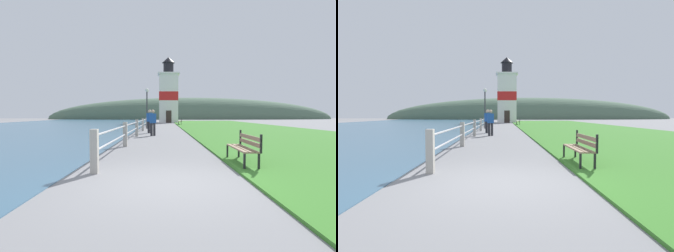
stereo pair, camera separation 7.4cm
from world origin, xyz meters
TOP-DOWN VIEW (x-y plane):
  - ground_plane at (0.00, 0.00)m, footprint 160.00×160.00m
  - grass_verge at (7.81, 19.23)m, footprint 12.00×57.69m
  - water_strip at (-14.31, 19.23)m, footprint 24.00×92.31m
  - seawall_railing at (-1.71, 16.85)m, footprint 0.18×31.87m
  - park_bench_near at (2.33, 2.09)m, footprint 0.48×1.86m
  - park_bench_midway at (2.34, 29.17)m, footprint 0.59×1.66m
  - lighthouse at (0.97, 38.68)m, footprint 3.56×3.56m
  - person_strolling at (-1.02, 14.52)m, footprint 0.49×0.41m
  - person_by_railing at (-0.68, 12.02)m, footprint 0.46×0.30m
  - lamp_post at (-1.56, 20.28)m, footprint 0.36×0.36m
  - distant_hillside at (8.00, 68.46)m, footprint 80.00×16.00m

SIDE VIEW (x-z plane):
  - ground_plane at x=0.00m, z-range 0.00..0.00m
  - distant_hillside at x=8.00m, z-range -6.00..6.00m
  - water_strip at x=-14.31m, z-range 0.00..0.01m
  - grass_verge at x=7.81m, z-range 0.00..0.06m
  - park_bench_midway at x=2.34m, z-range 0.07..1.01m
  - park_bench_near at x=2.33m, z-range 0.07..1.01m
  - seawall_railing at x=-1.71m, z-range 0.09..1.18m
  - person_by_railing at x=-0.68m, z-range 0.07..1.81m
  - person_strolling at x=-1.02m, z-range 0.07..1.85m
  - lamp_post at x=-1.56m, z-range 0.76..4.72m
  - lighthouse at x=0.97m, z-range -0.78..10.14m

